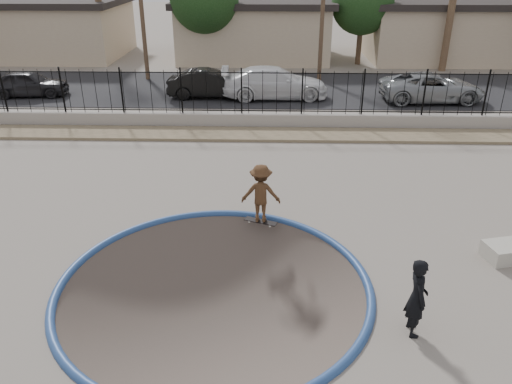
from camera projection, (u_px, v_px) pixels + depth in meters
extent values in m
cube|color=gray|center=(244.00, 138.00, 23.25)|extent=(120.00, 120.00, 2.20)
torus|color=navy|center=(214.00, 286.00, 11.05)|extent=(7.04, 7.04, 0.20)
cube|color=#8F7C5D|center=(241.00, 134.00, 20.23)|extent=(42.00, 1.60, 0.11)
cube|color=gray|center=(242.00, 120.00, 21.12)|extent=(42.00, 0.45, 0.60)
cube|color=black|center=(242.00, 111.00, 20.94)|extent=(40.00, 0.04, 0.03)
cube|color=black|center=(241.00, 73.00, 20.26)|extent=(40.00, 0.04, 0.04)
cube|color=black|center=(249.00, 88.00, 27.28)|extent=(90.00, 8.00, 0.04)
cube|color=tan|center=(44.00, 30.00, 35.50)|extent=(11.00, 8.00, 3.50)
cube|color=black|center=(39.00, 1.00, 34.66)|extent=(11.60, 8.60, 0.40)
cube|color=tan|center=(254.00, 31.00, 35.11)|extent=(10.00, 8.00, 3.50)
cube|color=black|center=(254.00, 2.00, 34.27)|extent=(10.60, 8.60, 0.40)
cube|color=tan|center=(455.00, 32.00, 34.74)|extent=(12.00, 8.00, 3.50)
cube|color=black|center=(460.00, 2.00, 33.90)|extent=(12.60, 8.60, 0.40)
cylinder|color=#473323|center=(206.00, 43.00, 32.14)|extent=(0.34, 0.34, 3.00)
cylinder|color=#473323|center=(359.00, 43.00, 32.83)|extent=(0.34, 0.34, 2.75)
sphere|color=#143311|center=(363.00, 3.00, 31.76)|extent=(3.96, 3.96, 3.96)
imported|color=brown|center=(261.00, 197.00, 13.28)|extent=(1.07, 0.64, 1.62)
cube|color=black|center=(261.00, 221.00, 13.60)|extent=(0.93, 0.54, 0.02)
cylinder|color=silver|center=(249.00, 222.00, 13.65)|extent=(0.07, 0.05, 0.06)
cylinder|color=silver|center=(252.00, 219.00, 13.79)|extent=(0.07, 0.05, 0.06)
cylinder|color=silver|center=(270.00, 226.00, 13.44)|extent=(0.07, 0.05, 0.06)
cylinder|color=silver|center=(272.00, 223.00, 13.58)|extent=(0.07, 0.05, 0.06)
imported|color=black|center=(417.00, 297.00, 9.37)|extent=(0.41, 0.61, 1.64)
imported|color=#232325|center=(29.00, 83.00, 25.48)|extent=(4.00, 1.95, 1.32)
imported|color=black|center=(210.00, 84.00, 25.22)|extent=(4.27, 1.60, 1.39)
imported|color=silver|center=(275.00, 83.00, 25.10)|extent=(5.46, 2.55, 1.54)
imported|color=gray|center=(432.00, 87.00, 24.55)|extent=(5.13, 2.55, 1.40)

